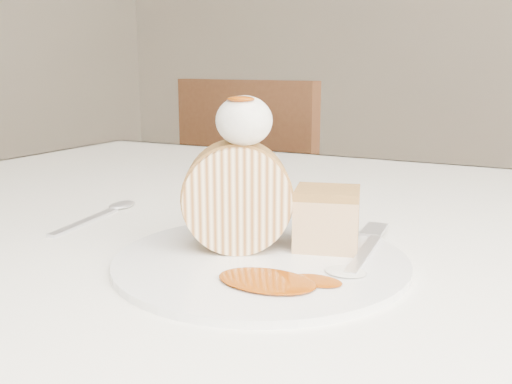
% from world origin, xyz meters
% --- Properties ---
extents(table, '(1.40, 0.90, 0.75)m').
position_xyz_m(table, '(0.00, 0.20, 0.66)').
color(table, white).
rests_on(table, ground).
extents(chair_far, '(0.48, 0.48, 0.89)m').
position_xyz_m(chair_far, '(-0.47, 0.99, 0.51)').
color(chair_far, brown).
rests_on(chair_far, ground).
extents(plate, '(0.32, 0.32, 0.01)m').
position_xyz_m(plate, '(-0.01, 0.03, 0.75)').
color(plate, white).
rests_on(plate, table).
extents(roulade_slice, '(0.11, 0.09, 0.10)m').
position_xyz_m(roulade_slice, '(-0.05, 0.04, 0.80)').
color(roulade_slice, beige).
rests_on(roulade_slice, plate).
extents(cake_chunk, '(0.07, 0.07, 0.05)m').
position_xyz_m(cake_chunk, '(0.03, 0.08, 0.78)').
color(cake_chunk, '#B07842').
rests_on(cake_chunk, plate).
extents(whipped_cream, '(0.05, 0.05, 0.04)m').
position_xyz_m(whipped_cream, '(-0.04, 0.04, 0.87)').
color(whipped_cream, white).
rests_on(whipped_cream, roulade_slice).
extents(caramel_drizzle, '(0.02, 0.02, 0.01)m').
position_xyz_m(caramel_drizzle, '(-0.04, 0.03, 0.90)').
color(caramel_drizzle, '#903906').
rests_on(caramel_drizzle, whipped_cream).
extents(caramel_pool, '(0.09, 0.07, 0.00)m').
position_xyz_m(caramel_pool, '(0.02, -0.03, 0.76)').
color(caramel_pool, '#903906').
rests_on(caramel_pool, plate).
extents(fork, '(0.03, 0.15, 0.00)m').
position_xyz_m(fork, '(0.06, 0.07, 0.76)').
color(fork, silver).
rests_on(fork, plate).
extents(spoon, '(0.04, 0.14, 0.00)m').
position_xyz_m(spoon, '(-0.25, 0.06, 0.75)').
color(spoon, silver).
rests_on(spoon, table).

